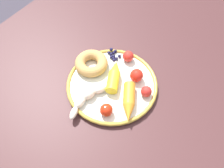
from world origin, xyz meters
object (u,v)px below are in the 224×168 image
Objects in this scene: donut at (91,63)px; tomato_far at (106,110)px; plate at (112,85)px; carrot_orange at (129,102)px; banana at (90,96)px; tomato_extra at (128,56)px; tomato_near at (146,91)px; tomato_mid at (137,75)px; dining_table at (117,84)px; blueberry_pile at (113,55)px; carrot_yellow at (114,76)px.

tomato_far reaches higher than donut.
carrot_orange reaches higher than plate.
banana reaches higher than plate.
plate is 7.78× the size of tomato_extra.
tomato_mid reaches higher than tomato_near.
tomato_extra is at bearing 7.13° from plate.
tomato_extra is at bearing -7.96° from dining_table.
plate is 6.88× the size of tomato_mid.
blueberry_pile is 1.26× the size of tomato_mid.
blueberry_pile is at bearing -23.24° from donut.
banana is at bearing 170.40° from carrot_yellow.
tomato_far is at bearing -163.48° from tomato_extra.
donut is 0.12m from tomato_extra.
tomato_near is 0.06m from tomato_mid.
tomato_near is 0.89× the size of tomato_far.
tomato_mid is (0.03, 0.05, 0.00)m from tomato_near.
tomato_near is (0.06, -0.02, -0.00)m from carrot_orange.
carrot_orange is 0.07m from tomato_far.
tomato_mid is at bearing -1.92° from tomato_far.
donut is at bearing 52.26° from tomato_far.
tomato_extra is (0.19, -0.01, 0.01)m from banana.
plate is 2.34× the size of carrot_orange.
carrot_orange is 0.19m from blueberry_pile.
tomato_mid is (-0.03, -0.11, 0.01)m from blueberry_pile.
carrot_orange is 0.06m from tomato_near.
blueberry_pile is at bearing 108.65° from tomato_extra.
banana is 0.12m from carrot_orange.
blueberry_pile is 0.18m from tomato_near.
tomato_far is (-0.12, 0.06, 0.00)m from tomato_near.
tomato_near is (0.11, -0.13, 0.00)m from banana.
banana reaches higher than dining_table.
blueberry_pile is (0.09, 0.06, 0.01)m from plate.
banana is 1.51× the size of carrot_yellow.
carrot_yellow reaches higher than blueberry_pile.
donut is 2.84× the size of tomato_far.
blueberry_pile is (0.13, 0.15, -0.01)m from carrot_orange.
banana is 1.46× the size of carrot_orange.
carrot_orange is (-0.09, -0.10, 0.11)m from dining_table.
tomato_extra is (0.05, 0.07, -0.00)m from tomato_mid.
plate is at bearing -172.87° from tomato_extra.
tomato_near is at bearing -111.30° from blueberry_pile.
tomato_near reaches higher than banana.
blueberry_pile is 0.22m from tomato_far.
blueberry_pile is (0.17, 0.04, -0.01)m from banana.
plate is 5.44× the size of blueberry_pile.
carrot_yellow is (0.02, 0.01, 0.02)m from plate.
plate is 0.09m from carrot_orange.
tomato_near is at bearing -103.48° from dining_table.
tomato_extra is (0.20, 0.06, -0.00)m from tomato_far.
donut is at bearing 156.76° from blueberry_pile.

